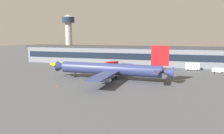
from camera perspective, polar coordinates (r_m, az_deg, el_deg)
The scene contains 10 objects.
ground_plane at distance 88.45m, azimuth 1.80°, elevation -3.87°, with size 600.00×600.00×0.00m, color #4C4F54.
terminal_building at distance 139.63m, azimuth 7.36°, elevation 3.15°, with size 163.68×16.87×12.25m.
airliner at distance 90.29m, azimuth -0.16°, elevation -0.62°, with size 53.02×45.38×15.14m.
control_tower at distance 159.28m, azimuth -11.76°, elevation 9.18°, with size 9.01×9.01×34.52m.
stair_truck at distance 119.65m, azimuth 12.00°, elevation 0.15°, with size 5.96×5.91×3.55m.
catering_truck at distance 124.56m, azimuth 21.14°, elevation 0.23°, with size 7.54×3.81×4.15m.
crew_van at distance 120.88m, azimuth 26.83°, elevation -0.75°, with size 5.43×2.83×2.55m.
follow_me_car at distance 137.13m, azimuth -15.60°, elevation 0.69°, with size 4.64×2.58×1.85m.
fuel_truck at distance 128.19m, azimuth -0.14°, elevation 0.84°, with size 7.14×8.47×3.35m.
traffic_cone_0 at distance 81.36m, azimuth -14.58°, elevation -5.02°, with size 0.46×0.46×0.58m, color #F2590C.
Camera 1 is at (21.65, -83.66, 18.84)m, focal length 33.49 mm.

